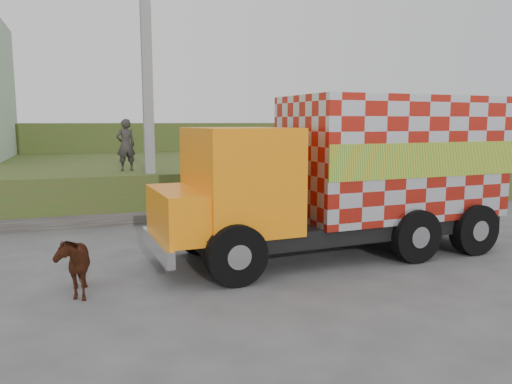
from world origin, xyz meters
name	(u,v)px	position (x,y,z in m)	size (l,w,h in m)	color
ground	(220,253)	(0.00, 0.00, 0.00)	(120.00, 120.00, 0.00)	#474749
embankment	(158,178)	(0.00, 10.00, 0.75)	(40.00, 12.00, 1.50)	#2E541C
embankment_far	(130,147)	(0.00, 22.00, 1.50)	(40.00, 12.00, 3.00)	#2E541C
retaining_strip	(120,218)	(-2.00, 4.20, 0.20)	(16.00, 0.50, 0.40)	#595651
utility_pole	(148,89)	(-1.00, 4.60, 4.08)	(1.20, 0.30, 8.00)	gray
cargo_truck	(351,174)	(2.94, -0.91, 1.89)	(8.37, 3.25, 3.68)	black
cow	(72,264)	(-3.25, -1.84, 0.57)	(0.61, 1.35, 1.14)	#33160C
pedestrian	(126,145)	(-1.62, 5.62, 2.35)	(0.62, 0.40, 1.69)	#312F2B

